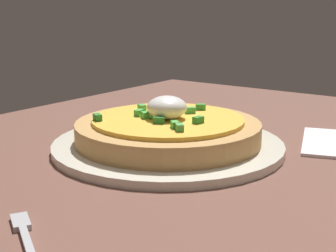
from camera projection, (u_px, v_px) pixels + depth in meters
dining_table at (243, 165)px, 58.63cm from camera, size 90.89×86.81×2.65cm
plate at (168, 145)px, 60.31cm from camera, size 29.04×29.04×1.02cm
pizza at (168, 129)px, 59.77cm from camera, size 23.23×23.23×5.92cm
fork at (26, 239)px, 36.41cm from camera, size 6.64×10.49×0.50cm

